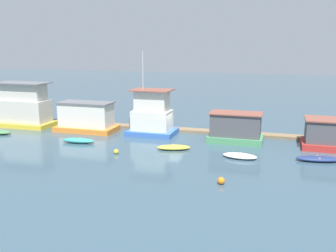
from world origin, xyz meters
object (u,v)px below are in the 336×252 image
Objects in this scene: houseboat_green at (236,128)px; dinghy_white at (240,156)px; houseboat_yellow at (24,107)px; dinghy_yellow at (174,147)px; houseboat_blue at (152,116)px; houseboat_orange at (86,118)px; buoy_orange at (221,181)px; buoy_yellow at (116,152)px; mooring_post_far_left at (130,124)px; dinghy_teal at (78,140)px; dinghy_navy at (318,159)px.

dinghy_white is (1.13, -5.90, -1.29)m from houseboat_green.
dinghy_yellow is (21.20, -5.08, -2.25)m from houseboat_yellow.
houseboat_blue is 9.65m from houseboat_green.
houseboat_orange is 13.07× the size of buoy_orange.
buoy_orange is 11.89m from buoy_yellow.
houseboat_green is at bearing -10.10° from mooring_post_far_left.
mooring_post_far_left is (13.62, 2.07, -1.74)m from houseboat_yellow.
mooring_post_far_left is 2.64× the size of buoy_orange.
buoy_yellow reaches higher than dinghy_white.
houseboat_orange is (8.94, -0.25, -0.84)m from houseboat_yellow.
buoy_orange is (-0.62, -7.04, 0.06)m from dinghy_white.
dinghy_white is at bearing -12.48° from houseboat_yellow.
houseboat_orange reaches higher than houseboat_green.
houseboat_orange is 17.74m from houseboat_green.
houseboat_orange reaches higher than dinghy_teal.
dinghy_navy is (13.36, -0.06, 0.02)m from dinghy_yellow.
houseboat_blue reaches higher than houseboat_green.
houseboat_yellow is at bearing -178.84° from houseboat_blue.
houseboat_blue is at bearing 162.58° from dinghy_navy.
houseboat_blue reaches higher than dinghy_yellow.
houseboat_blue is 2.95× the size of dinghy_white.
buoy_orange reaches higher than buoy_yellow.
dinghy_white is at bearing -2.04° from dinghy_teal.
houseboat_green is 3.94× the size of mooring_post_far_left.
houseboat_yellow reaches higher than buoy_yellow.
buoy_orange is at bearing -25.89° from houseboat_yellow.
mooring_post_far_left reaches higher than buoy_orange.
mooring_post_far_left is (-3.45, 1.72, -1.49)m from houseboat_blue.
buoy_yellow is (-11.39, -2.01, 0.01)m from dinghy_white.
dinghy_navy reaches higher than dinghy_yellow.
houseboat_orange is 8.18m from houseboat_blue.
houseboat_yellow is 35.02m from dinghy_navy.
dinghy_navy is (25.63, -4.89, -1.40)m from houseboat_orange.
buoy_orange is at bearing -87.76° from houseboat_green.
houseboat_blue is (8.14, 0.60, 0.58)m from houseboat_orange.
houseboat_blue reaches higher than buoy_yellow.
houseboat_orange is at bearing 179.98° from houseboat_green.
houseboat_blue is at bearing 148.78° from dinghy_white.
dinghy_teal is 7.98× the size of buoy_yellow.
houseboat_blue is 8.76m from buoy_yellow.
buoy_yellow is at bearing -142.41° from houseboat_green.
houseboat_orange is 1.26× the size of houseboat_green.
houseboat_green is at bearing 18.52° from dinghy_teal.
dinghy_navy reaches higher than dinghy_white.
houseboat_yellow is 18.47m from buoy_yellow.
dinghy_teal is 1.03× the size of dinghy_yellow.
houseboat_orange is at bearing -1.61° from houseboat_yellow.
dinghy_teal is 1.14× the size of dinghy_white.
buoy_yellow is at bearing -25.21° from dinghy_teal.
mooring_post_far_left is at bearing 169.90° from houseboat_green.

